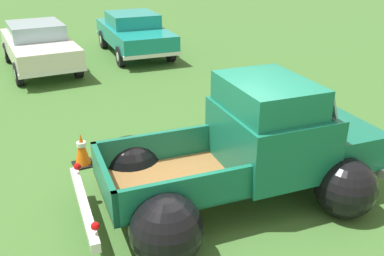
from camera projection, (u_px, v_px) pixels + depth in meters
The scene contains 5 objects.
ground_plane at pixel (230, 200), 6.81m from camera, with size 80.00×80.00×0.00m, color #3D6B2D.
vintage_pickup_truck at pixel (254, 153), 6.64m from camera, with size 4.79×3.14×1.96m.
show_car_0 at pixel (38, 45), 13.38m from camera, with size 1.87×4.41×1.43m.
show_car_1 at pixel (134, 32), 15.16m from camera, with size 2.28×4.53×1.43m.
lane_cone_0 at pixel (82, 150), 7.75m from camera, with size 0.36×0.36×0.63m.
Camera 1 is at (-3.19, -4.85, 3.79)m, focal length 40.21 mm.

